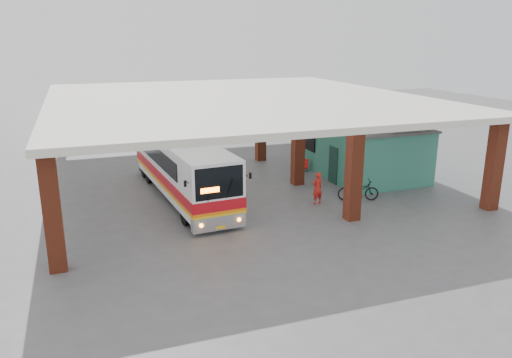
{
  "coord_description": "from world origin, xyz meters",
  "views": [
    {
      "loc": [
        -8.35,
        -21.69,
        8.07
      ],
      "look_at": [
        -0.56,
        0.0,
        1.45
      ],
      "focal_mm": 35.0,
      "sensor_mm": 36.0,
      "label": 1
    }
  ],
  "objects": [
    {
      "name": "coach_bus",
      "position": [
        -3.57,
        2.84,
        1.64
      ],
      "size": [
        3.25,
        11.49,
        3.3
      ],
      "rotation": [
        0.0,
        0.0,
        0.08
      ],
      "color": "white",
      "rests_on": "ground"
    },
    {
      "name": "canopy_roof",
      "position": [
        0.5,
        6.5,
        4.5
      ],
      "size": [
        21.0,
        23.0,
        0.3
      ],
      "primitive_type": "cube",
      "color": "silver",
      "rests_on": "brick_columns"
    },
    {
      "name": "ground",
      "position": [
        0.0,
        0.0,
        0.0
      ],
      "size": [
        90.0,
        90.0,
        0.0
      ],
      "primitive_type": "plane",
      "color": "#515154",
      "rests_on": "ground"
    },
    {
      "name": "red_chair",
      "position": [
        4.59,
        5.39,
        0.36
      ],
      "size": [
        0.5,
        0.5,
        0.78
      ],
      "rotation": [
        0.0,
        0.0,
        0.28
      ],
      "color": "red",
      "rests_on": "ground"
    },
    {
      "name": "pedestrian",
      "position": [
        2.49,
        -0.52,
        0.82
      ],
      "size": [
        0.67,
        0.52,
        1.63
      ],
      "primitive_type": "imported",
      "rotation": [
        0.0,
        0.0,
        3.38
      ],
      "color": "red",
      "rests_on": "ground"
    },
    {
      "name": "shop_building",
      "position": [
        7.49,
        4.0,
        1.56
      ],
      "size": [
        5.2,
        8.2,
        3.11
      ],
      "color": "#317C67",
      "rests_on": "ground"
    },
    {
      "name": "motorcycle",
      "position": [
        4.7,
        -0.72,
        0.55
      ],
      "size": [
        2.2,
        1.38,
        1.09
      ],
      "primitive_type": "imported",
      "rotation": [
        0.0,
        0.0,
        1.23
      ],
      "color": "black",
      "rests_on": "ground"
    },
    {
      "name": "brick_columns",
      "position": [
        1.43,
        5.0,
        2.17
      ],
      "size": [
        20.1,
        21.6,
        4.35
      ],
      "color": "maroon",
      "rests_on": "ground"
    }
  ]
}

